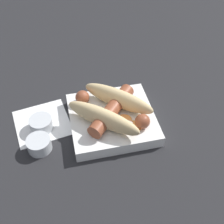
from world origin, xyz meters
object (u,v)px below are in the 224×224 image
at_px(condiment_cup_near, 41,124).
at_px(condiment_cup_far, 39,145).
at_px(bread_roll, 111,108).
at_px(sausage, 111,109).
at_px(food_tray, 112,119).

xyz_separation_m(condiment_cup_near, condiment_cup_far, (-0.01, -0.06, 0.00)).
distance_m(bread_roll, sausage, 0.01).
distance_m(condiment_cup_near, condiment_cup_far, 0.06).
relative_size(food_tray, condiment_cup_near, 3.66).
xyz_separation_m(bread_roll, sausage, (0.00, 0.00, -0.01)).
bearing_deg(condiment_cup_far, bread_roll, 12.92).
xyz_separation_m(food_tray, condiment_cup_near, (-0.17, 0.02, -0.00)).
bearing_deg(condiment_cup_far, food_tray, 12.49).
xyz_separation_m(bread_roll, condiment_cup_far, (-0.18, -0.04, -0.04)).
relative_size(food_tray, bread_roll, 0.95).
bearing_deg(food_tray, condiment_cup_far, -167.51).
distance_m(food_tray, condiment_cup_far, 0.18).
bearing_deg(sausage, condiment_cup_near, 173.99).
height_order(food_tray, condiment_cup_near, same).
distance_m(food_tray, sausage, 0.03).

